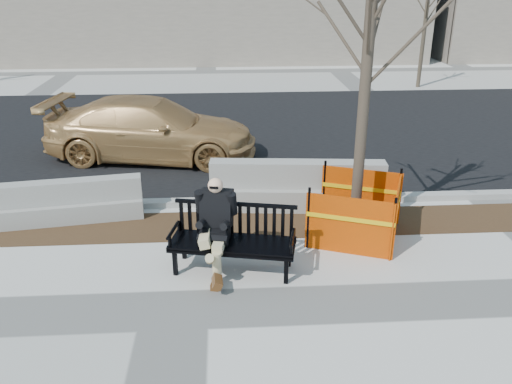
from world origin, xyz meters
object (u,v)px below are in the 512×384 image
(bench, at_px, (233,270))
(seated_man, at_px, (217,267))
(sedan, at_px, (154,158))
(tree_fence, at_px, (353,235))
(jersey_barrier_left, at_px, (68,220))
(jersey_barrier_right, at_px, (296,207))

(bench, height_order, seated_man, seated_man)
(bench, relative_size, sedan, 0.38)
(seated_man, relative_size, sedan, 0.29)
(seated_man, xyz_separation_m, tree_fence, (2.43, 0.94, 0.00))
(sedan, relative_size, jersey_barrier_left, 1.83)
(seated_man, bearing_deg, jersey_barrier_right, 66.24)
(sedan, distance_m, jersey_barrier_left, 3.75)
(bench, xyz_separation_m, seated_man, (-0.26, 0.11, 0.00))
(tree_fence, xyz_separation_m, jersey_barrier_left, (-5.24, 0.95, 0.00))
(tree_fence, relative_size, jersey_barrier_left, 1.95)
(tree_fence, bearing_deg, jersey_barrier_right, 123.99)
(seated_man, distance_m, jersey_barrier_left, 3.39)
(jersey_barrier_left, bearing_deg, sedan, 62.63)
(sedan, relative_size, jersey_barrier_right, 1.51)
(tree_fence, bearing_deg, bench, -154.17)
(tree_fence, distance_m, sedan, 6.04)
(tree_fence, bearing_deg, sedan, 131.94)
(seated_man, distance_m, jersey_barrier_right, 2.71)
(seated_man, xyz_separation_m, jersey_barrier_right, (1.58, 2.21, 0.00))
(jersey_barrier_left, relative_size, jersey_barrier_right, 0.83)
(sedan, xyz_separation_m, jersey_barrier_left, (-1.21, -3.55, 0.00))
(bench, bearing_deg, tree_fence, 37.67)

